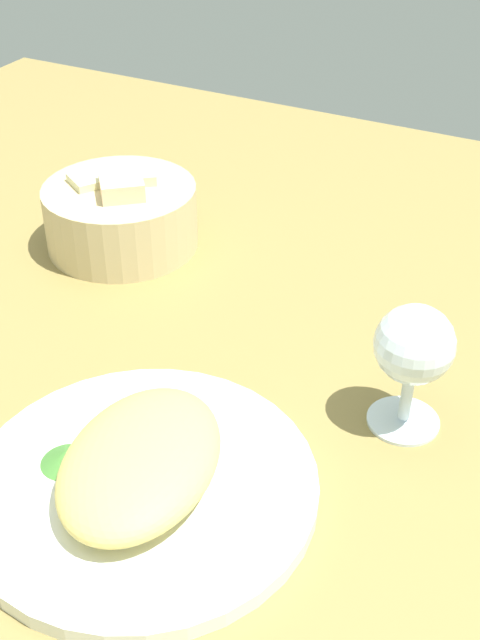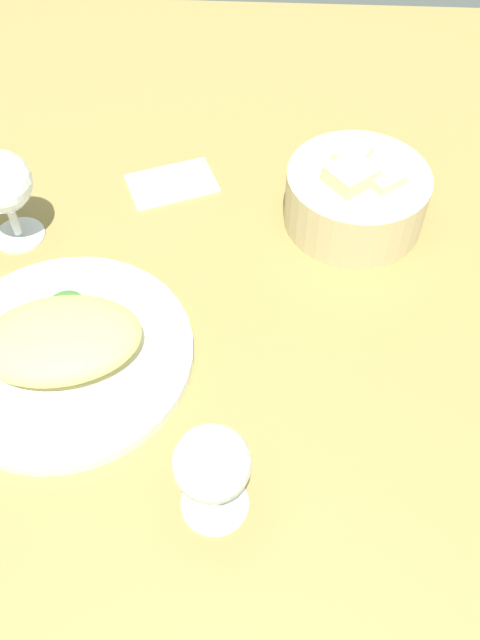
% 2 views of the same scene
% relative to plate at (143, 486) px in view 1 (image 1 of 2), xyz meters
% --- Properties ---
extents(ground_plane, '(1.40, 1.40, 0.02)m').
position_rel_plate_xyz_m(ground_plane, '(0.09, 0.07, -0.02)').
color(ground_plane, olive).
extents(plate, '(0.27, 0.27, 0.01)m').
position_rel_plate_xyz_m(plate, '(0.00, 0.00, 0.00)').
color(plate, white).
rests_on(plate, ground_plane).
extents(omelette, '(0.18, 0.14, 0.04)m').
position_rel_plate_xyz_m(omelette, '(-0.00, -0.00, 0.03)').
color(omelette, '#D3BD5F').
rests_on(omelette, plate).
extents(lettuce_garnish, '(0.04, 0.04, 0.01)m').
position_rel_plate_xyz_m(lettuce_garnish, '(-0.01, 0.06, 0.01)').
color(lettuce_garnish, '#417C31').
rests_on(lettuce_garnish, plate).
extents(bread_basket, '(0.17, 0.17, 0.09)m').
position_rel_plate_xyz_m(bread_basket, '(0.31, 0.23, 0.03)').
color(bread_basket, '#CEB883').
rests_on(bread_basket, ground_plane).
extents(wine_glass_near, '(0.07, 0.07, 0.11)m').
position_rel_plate_xyz_m(wine_glass_near, '(0.17, -0.15, 0.07)').
color(wine_glass_near, silver).
rests_on(wine_glass_near, ground_plane).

